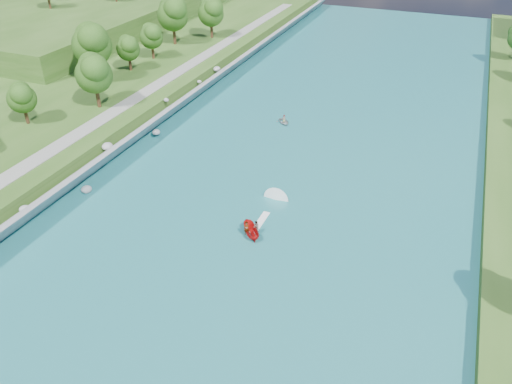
% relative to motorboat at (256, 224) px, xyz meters
% --- Properties ---
extents(ground, '(260.00, 260.00, 0.00)m').
position_rel_motorboat_xyz_m(ground, '(-1.04, -11.91, -0.74)').
color(ground, '#2D5119').
rests_on(ground, ground).
extents(river_water, '(55.00, 240.00, 0.10)m').
position_rel_motorboat_xyz_m(river_water, '(-1.04, 8.09, -0.69)').
color(river_water, '#1B6269').
rests_on(river_water, ground).
extents(ridge_west, '(60.00, 120.00, 9.00)m').
position_rel_motorboat_xyz_m(ridge_west, '(-83.54, 83.09, 3.76)').
color(ridge_west, '#2D5119').
rests_on(ridge_west, ground).
extents(riprap_bank, '(4.08, 236.00, 4.06)m').
position_rel_motorboat_xyz_m(riprap_bank, '(-26.90, 7.01, 1.07)').
color(riprap_bank, slate).
rests_on(riprap_bank, ground).
extents(riverside_path, '(3.00, 200.00, 0.10)m').
position_rel_motorboat_xyz_m(riverside_path, '(-33.54, 8.09, 2.81)').
color(riverside_path, gray).
rests_on(riverside_path, berm_west).
extents(motorboat, '(3.60, 18.74, 2.21)m').
position_rel_motorboat_xyz_m(motorboat, '(0.00, 0.00, 0.00)').
color(motorboat, '#BB0F0E').
rests_on(motorboat, river_water).
extents(raft, '(3.66, 3.76, 1.62)m').
position_rel_motorboat_xyz_m(raft, '(-7.34, 31.07, -0.27)').
color(raft, gray).
rests_on(raft, river_water).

